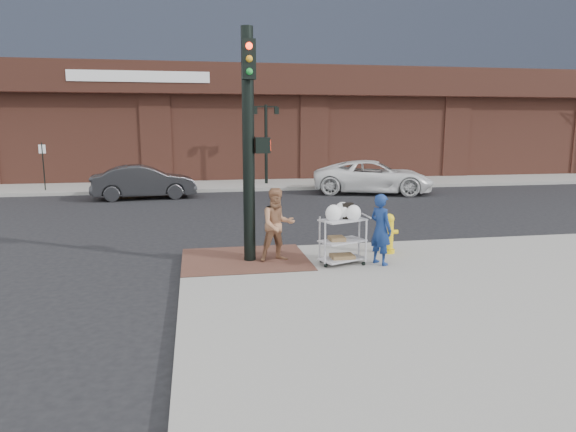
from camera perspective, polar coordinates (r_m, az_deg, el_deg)
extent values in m
plane|color=black|center=(10.88, -1.14, -6.65)|extent=(220.00, 220.00, 0.00)
cube|color=gray|center=(44.70, 8.18, 6.05)|extent=(65.00, 36.00, 0.15)
cube|color=#533227|center=(11.63, -4.79, -4.79)|extent=(2.80, 2.40, 0.01)
cylinder|color=black|center=(26.56, -2.45, 7.95)|extent=(0.16, 0.16, 4.00)
cube|color=black|center=(26.56, -2.49, 12.05)|extent=(1.20, 0.06, 0.06)
cube|color=black|center=(26.48, -3.69, 11.61)|extent=(0.22, 0.22, 0.35)
cube|color=black|center=(26.64, -1.29, 11.62)|extent=(0.22, 0.22, 0.35)
cylinder|color=black|center=(26.27, -25.53, 4.99)|extent=(0.05, 0.05, 2.20)
cylinder|color=black|center=(11.16, -4.41, 7.58)|extent=(0.26, 0.26, 5.00)
cube|color=black|center=(11.19, -2.88, 7.86)|extent=(0.32, 0.28, 0.34)
cube|color=#FF260C|center=(11.22, -2.06, 7.87)|extent=(0.02, 0.18, 0.22)
cube|color=black|center=(10.95, -4.39, 16.96)|extent=(0.28, 0.18, 0.80)
imported|color=navy|center=(11.21, 10.26, -1.45)|extent=(0.58, 0.67, 1.54)
imported|color=#A06C4B|center=(11.30, -1.18, -0.98)|extent=(0.89, 0.75, 1.63)
imported|color=black|center=(22.94, -15.71, 3.66)|extent=(4.50, 1.99, 1.44)
imported|color=white|center=(24.16, 9.46, 4.31)|extent=(6.01, 4.13, 1.53)
cube|color=#AAAAAF|center=(11.06, 6.12, -0.43)|extent=(1.09, 0.85, 0.03)
cube|color=#AAAAAF|center=(11.15, 6.08, -2.76)|extent=(1.09, 0.85, 0.03)
cube|color=#AAAAAF|center=(11.24, 6.04, -4.73)|extent=(1.09, 0.85, 0.03)
cube|color=black|center=(11.11, 6.59, 0.51)|extent=(0.24, 0.15, 0.34)
cube|color=brown|center=(11.10, 5.44, -2.52)|extent=(0.32, 0.36, 0.09)
cube|color=brown|center=(11.23, 6.04, -4.47)|extent=(0.49, 0.39, 0.08)
cylinder|color=yellow|center=(12.39, 11.06, -3.82)|extent=(0.31, 0.31, 0.09)
cylinder|color=yellow|center=(12.31, 11.12, -2.02)|extent=(0.22, 0.22, 0.68)
sphere|color=yellow|center=(12.23, 11.18, -0.30)|extent=(0.24, 0.24, 0.24)
cylinder|color=yellow|center=(12.30, 11.13, -1.77)|extent=(0.44, 0.10, 0.10)
cube|color=orange|center=(25.50, -17.51, 4.06)|extent=(0.54, 0.52, 1.03)
cube|color=#1D27BE|center=(25.65, -17.56, 4.02)|extent=(0.41, 0.37, 0.97)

